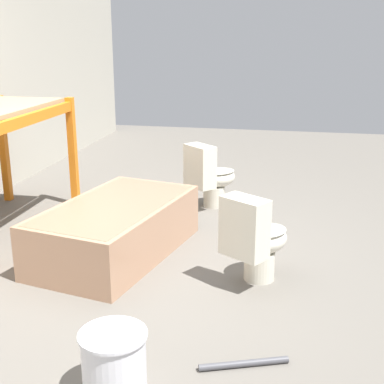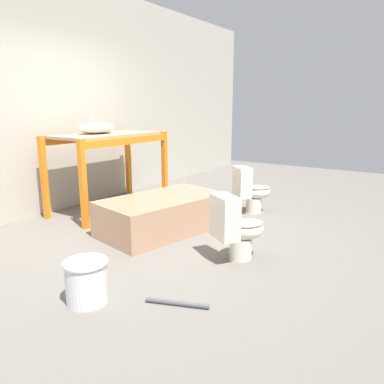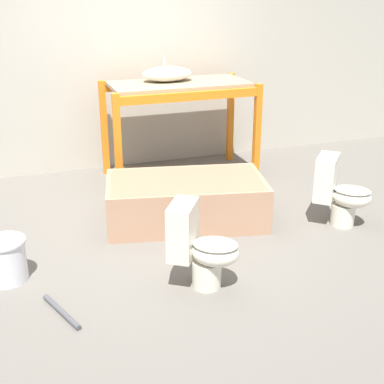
% 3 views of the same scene
% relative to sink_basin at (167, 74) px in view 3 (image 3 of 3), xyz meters
% --- Properties ---
extents(ground_plane, '(12.00, 12.00, 0.00)m').
position_rel_sink_basin_xyz_m(ground_plane, '(-0.47, -1.34, -1.17)').
color(ground_plane, '#666059').
extents(warehouse_wall_rear, '(10.80, 0.08, 3.20)m').
position_rel_sink_basin_xyz_m(warehouse_wall_rear, '(-0.47, 0.55, 0.43)').
color(warehouse_wall_rear, '#B2AD9E').
rests_on(warehouse_wall_rear, ground_plane).
extents(shelving_rack, '(1.65, 0.83, 1.09)m').
position_rel_sink_basin_xyz_m(shelving_rack, '(0.11, -0.10, -0.26)').
color(shelving_rack, orange).
rests_on(shelving_rack, ground_plane).
extents(sink_basin, '(0.56, 0.36, 0.24)m').
position_rel_sink_basin_xyz_m(sink_basin, '(0.00, 0.00, 0.00)').
color(sink_basin, silver).
rests_on(sink_basin, shelving_rack).
extents(bathtub_main, '(1.59, 1.08, 0.42)m').
position_rel_sink_basin_xyz_m(bathtub_main, '(-0.23, -1.31, -0.93)').
color(bathtub_main, tan).
rests_on(bathtub_main, ground_plane).
extents(toilet_near, '(0.58, 0.56, 0.65)m').
position_rel_sink_basin_xyz_m(toilet_near, '(1.09, -1.84, -0.85)').
color(toilet_near, silver).
rests_on(toilet_near, ground_plane).
extents(toilet_far, '(0.59, 0.53, 0.65)m').
position_rel_sink_basin_xyz_m(toilet_far, '(-0.50, -2.43, -0.85)').
color(toilet_far, silver).
rests_on(toilet_far, ground_plane).
extents(bucket_white, '(0.34, 0.34, 0.33)m').
position_rel_sink_basin_xyz_m(bucket_white, '(-1.87, -1.87, -1.00)').
color(bucket_white, silver).
rests_on(bucket_white, ground_plane).
extents(loose_pipe, '(0.21, 0.47, 0.04)m').
position_rel_sink_basin_xyz_m(loose_pipe, '(-1.53, -2.47, -1.16)').
color(loose_pipe, '#4C4C51').
rests_on(loose_pipe, ground_plane).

